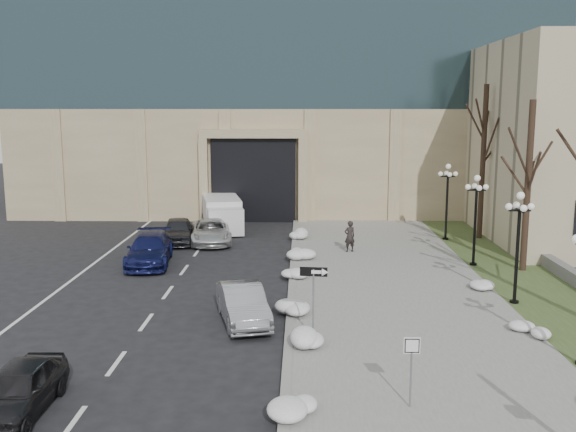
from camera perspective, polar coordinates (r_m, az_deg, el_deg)
name	(u,v)px	position (r m, az deg, el deg)	size (l,w,h in m)	color
sidewalk	(393,293)	(28.83, 9.35, -6.74)	(9.00, 40.00, 0.12)	gray
curb	(291,292)	(28.54, 0.31, -6.75)	(0.30, 40.00, 0.14)	gray
grass_strip	(542,294)	(30.43, 21.64, -6.45)	(4.00, 40.00, 0.10)	#3A4C26
stone_wall	(570,276)	(32.88, 23.75, -4.87)	(0.50, 30.00, 0.70)	slate
car_a	(18,390)	(19.15, -22.87, -14.03)	(1.61, 3.99, 1.36)	black
car_b	(243,304)	(24.69, -4.03, -7.82)	(1.54, 4.41, 1.45)	#9C9EA3
car_c	(150,250)	(34.30, -12.21, -2.96)	(2.16, 5.32, 1.54)	navy
car_d	(211,232)	(39.05, -6.86, -1.38)	(2.36, 5.11, 1.42)	silver
car_e	(178,231)	(39.33, -9.76, -1.29)	(1.80, 4.47, 1.52)	#2F2F34
pedestrian	(350,236)	(36.03, 5.50, -1.81)	(0.64, 0.42, 1.76)	black
box_truck	(222,214)	(43.54, -5.89, 0.20)	(3.61, 6.99, 2.11)	silver
one_way_sign	(318,281)	(22.27, 2.71, -5.76)	(1.00, 0.28, 2.68)	slate
keep_sign	(412,357)	(17.82, 10.92, -12.23)	(0.45, 0.06, 2.09)	slate
snow_clump_b	(293,408)	(17.62, 0.47, -16.72)	(1.10, 1.60, 0.36)	white
snow_clump_c	(301,346)	(21.74, 1.19, -11.46)	(1.10, 1.60, 0.36)	white
snow_clump_d	(295,308)	(25.54, 0.63, -8.20)	(1.10, 1.60, 0.36)	white
snow_clump_e	(298,273)	(30.80, 0.92, -5.08)	(1.10, 1.60, 0.36)	white
snow_clump_f	(301,254)	(34.61, 1.16, -3.43)	(1.10, 1.60, 0.36)	white
snow_clump_g	(302,237)	(39.13, 1.23, -1.90)	(1.10, 1.60, 0.36)	white
snow_clump_i	(526,329)	(24.78, 20.42, -9.39)	(1.10, 1.60, 0.36)	white
snow_clump_j	(481,284)	(30.25, 16.76, -5.78)	(1.10, 1.60, 0.36)	white
lamppost_b	(518,233)	(27.81, 19.80, -1.40)	(1.18, 1.18, 4.76)	black
lamppost_c	(476,208)	(33.94, 16.36, 0.69)	(1.18, 1.18, 4.76)	black
lamppost_d	(447,191)	(40.19, 13.98, 2.13)	(1.18, 1.18, 4.76)	black
tree_mid	(529,162)	(33.37, 20.66, 4.52)	(3.20, 3.20, 8.50)	black
tree_far	(484,140)	(40.95, 17.02, 6.46)	(3.20, 3.20, 9.50)	black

